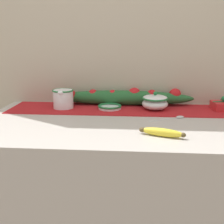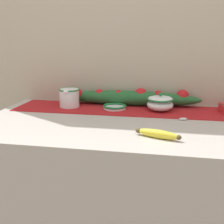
% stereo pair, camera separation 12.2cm
% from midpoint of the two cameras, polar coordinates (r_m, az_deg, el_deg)
% --- Properties ---
extents(countertop, '(1.29, 0.71, 0.92)m').
position_cam_midpoint_polar(countertop, '(1.46, 4.32, -19.51)').
color(countertop, '#B7B2AD').
rests_on(countertop, ground_plane).
extents(back_wall, '(2.09, 0.04, 2.40)m').
position_cam_midpoint_polar(back_wall, '(1.58, 6.31, 11.57)').
color(back_wall, '#B7AD99').
rests_on(back_wall, ground_plane).
extents(table_runner, '(1.18, 0.27, 0.00)m').
position_cam_midpoint_polar(table_runner, '(1.46, 5.54, 0.48)').
color(table_runner, '#A8191E').
rests_on(table_runner, countertop).
extents(cream_pitcher, '(0.11, 0.13, 0.10)m').
position_cam_midpoint_polar(cream_pitcher, '(1.51, -6.37, 3.00)').
color(cream_pitcher, white).
rests_on(cream_pitcher, countertop).
extents(sugar_bowl, '(0.13, 0.13, 0.10)m').
position_cam_midpoint_polar(sugar_bowl, '(1.45, 12.14, 1.79)').
color(sugar_bowl, white).
rests_on(sugar_bowl, countertop).
extents(small_dish, '(0.12, 0.12, 0.02)m').
position_cam_midpoint_polar(small_dish, '(1.47, 2.91, 1.02)').
color(small_dish, white).
rests_on(small_dish, countertop).
extents(banana, '(0.18, 0.08, 0.03)m').
position_cam_midpoint_polar(banana, '(1.07, 12.52, -4.42)').
color(banana, yellow).
rests_on(banana, countertop).
extents(spoon, '(0.17, 0.10, 0.01)m').
position_cam_midpoint_polar(spoon, '(1.33, 16.32, -1.45)').
color(spoon, silver).
rests_on(spoon, countertop).
extents(poinsettia_garland, '(0.77, 0.09, 0.10)m').
position_cam_midpoint_polar(poinsettia_garland, '(1.55, 5.91, 2.95)').
color(poinsettia_garland, '#235B2D').
rests_on(poinsettia_garland, countertop).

